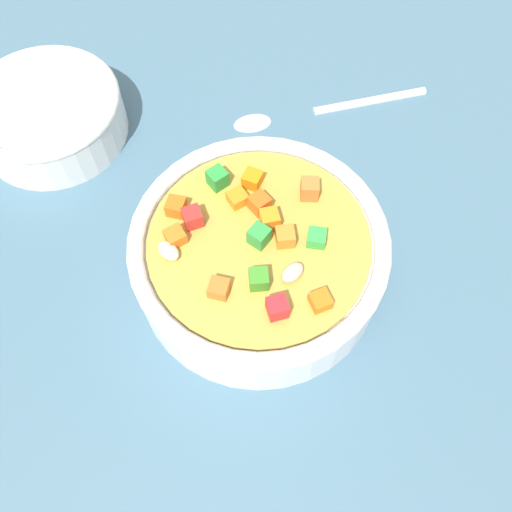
{
  "coord_description": "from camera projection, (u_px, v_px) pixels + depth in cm",
  "views": [
    {
      "loc": [
        -19.64,
        -0.23,
        39.76
      ],
      "look_at": [
        0.0,
        0.0,
        2.95
      ],
      "focal_mm": 38.02,
      "sensor_mm": 36.0,
      "label": 1
    }
  ],
  "objects": [
    {
      "name": "spoon",
      "position": [
        313.0,
        108.0,
        0.52
      ],
      "size": [
        6.32,
        19.18,
        0.95
      ],
      "rotation": [
        0.0,
        0.0,
        8.11
      ],
      "color": "silver",
      "rests_on": "ground_plane"
    },
    {
      "name": "ground_plane",
      "position": [
        256.0,
        278.0,
        0.45
      ],
      "size": [
        140.0,
        140.0,
        2.0
      ],
      "primitive_type": "cube",
      "color": "#42667A"
    },
    {
      "name": "soup_bowl_main",
      "position": [
        256.0,
        255.0,
        0.42
      ],
      "size": [
        19.39,
        19.39,
        6.89
      ],
      "color": "white",
      "rests_on": "ground_plane"
    },
    {
      "name": "side_bowl_small",
      "position": [
        46.0,
        115.0,
        0.49
      ],
      "size": [
        13.75,
        13.75,
        4.58
      ],
      "color": "white",
      "rests_on": "ground_plane"
    }
  ]
}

